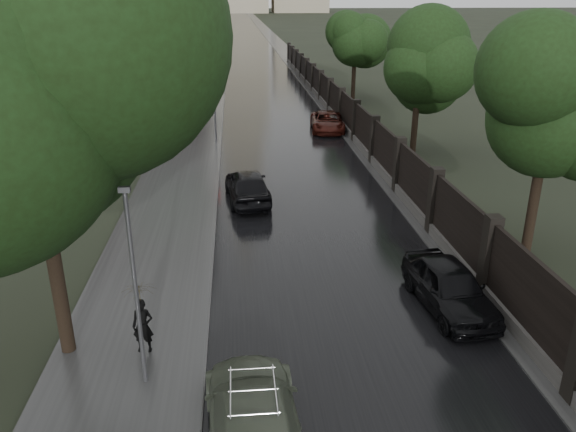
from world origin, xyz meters
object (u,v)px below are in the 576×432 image
Objects in this scene: tree_right_a at (548,119)px; lamp_post at (136,289)px; car_right_near at (450,287)px; car_right_far at (327,122)px; hatchback_left at (248,186)px; tree_right_b at (420,68)px; volga_sedan at (254,420)px; tree_right_c at (355,43)px; pedestrian_umbrella at (140,299)px; traffic_light at (215,107)px; tree_left_far at (160,52)px; tree_left_near at (29,112)px.

lamp_post is at bearing -153.26° from tree_right_a.
car_right_far is at bearing 84.45° from car_right_near.
car_right_near is at bearing -139.99° from tree_right_a.
tree_right_a is 1.37× the size of lamp_post.
hatchback_left is (-10.09, 6.38, -4.19)m from tree_right_a.
volga_sedan is (-10.36, -22.72, -4.24)m from tree_right_b.
tree_right_c is 1.44× the size of volga_sedan.
hatchback_left is 0.95× the size of car_right_far.
tree_right_c reaches higher than pedestrian_umbrella.
pedestrian_umbrella is at bearing -158.23° from tree_right_a.
traffic_light is at bearing 91.90° from pedestrian_umbrella.
tree_left_far is 1.85× the size of traffic_light.
tree_right_c is at bearing -117.33° from hatchback_left.
tree_left_near is 2.29× the size of traffic_light.
pedestrian_umbrella is at bearing -109.37° from tree_right_c.
tree_left_far is 17.45m from tree_right_b.
lamp_post reaches higher than car_right_far.
tree_right_b is at bearing -27.30° from tree_left_far.
lamp_post is 1.61m from pedestrian_umbrella.
tree_right_b is 18.00m from tree_right_c.
tree_left_near is 1.31× the size of tree_right_c.
tree_left_near reaches higher than volga_sedan.
tree_left_far reaches higher than lamp_post.
tree_left_near is at bearing 60.41° from hatchback_left.
hatchback_left is at bearing 80.74° from pedestrian_umbrella.
tree_right_c is at bearing 51.82° from traffic_light.
tree_left_far is 1.05× the size of tree_right_b.
tree_right_a is (15.10, 5.00, -1.47)m from tree_left_near.
pedestrian_umbrella is at bearing 98.37° from lamp_post.
tree_left_far reaches higher than hatchback_left.
tree_right_b reaches higher than pedestrian_umbrella.
tree_right_b is 25.32m from volga_sedan.
traffic_light is at bearing -89.62° from volga_sedan.
car_right_near is at bearing 114.16° from hatchback_left.
tree_right_b is 1.57× the size of hatchback_left.
pedestrian_umbrella reaches higher than hatchback_left.
pedestrian_umbrella is (-2.73, 3.49, 1.00)m from volga_sedan.
tree_left_near reaches higher than car_right_far.
tree_left_far is 28.73m from lamp_post.
tree_right_b is (0.00, 14.00, 0.00)m from tree_right_a.
pedestrian_umbrella reaches higher than car_right_far.
traffic_light reaches higher than car_right_near.
car_right_near is at bearing -142.69° from volga_sedan.
tree_right_b is at bearing -90.00° from tree_right_c.
tree_left_far reaches higher than tree_right_a.
tree_left_near is 39.99m from tree_right_c.
tree_left_far is 1.75× the size of car_right_near.
lamp_post is at bearing 71.86° from hatchback_left.
traffic_light is 10.87m from hatchback_left.
tree_right_c is at bearing 67.80° from tree_left_near.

